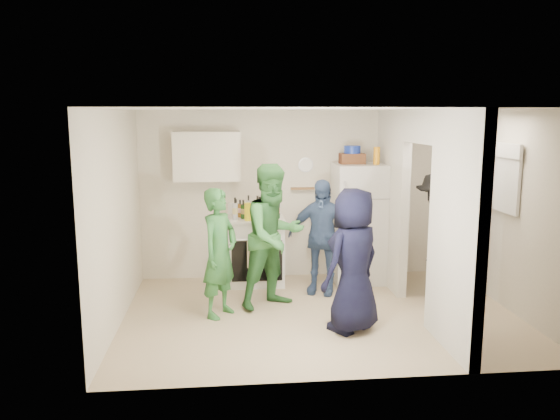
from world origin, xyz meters
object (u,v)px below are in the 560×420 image
object	(u,v)px
stove	(256,250)
person_denim	(321,237)
person_navy	(353,260)
person_nook	(438,235)
person_green_center	(274,236)
wicker_basket	(352,159)
blue_bowl	(352,150)
yellow_cup_stack_top	(377,156)
fridge	(358,223)
person_green_left	(220,253)

from	to	relation	value
stove	person_denim	distance (m)	1.06
person_navy	person_nook	xyz separation A→B (m)	(1.40, 1.04, 0.03)
person_navy	person_green_center	bearing A→B (deg)	-84.10
stove	wicker_basket	xyz separation A→B (m)	(1.40, 0.02, 1.32)
blue_bowl	yellow_cup_stack_top	distance (m)	0.36
stove	person_navy	world-z (taller)	person_navy
fridge	person_denim	distance (m)	0.81
person_green_center	person_denim	xyz separation A→B (m)	(0.69, 0.47, -0.13)
stove	person_nook	size ratio (longest dim) A/B	0.57
person_denim	person_nook	size ratio (longest dim) A/B	0.93
yellow_cup_stack_top	wicker_basket	bearing A→B (deg)	154.89
yellow_cup_stack_top	person_green_center	bearing A→B (deg)	-150.50
wicker_basket	person_navy	world-z (taller)	wicker_basket
person_nook	person_navy	bearing A→B (deg)	-26.36
person_green_center	person_nook	bearing A→B (deg)	-27.20
yellow_cup_stack_top	person_green_left	size ratio (longest dim) A/B	0.16
yellow_cup_stack_top	person_denim	size ratio (longest dim) A/B	0.16
wicker_basket	person_green_left	bearing A→B (deg)	-145.87
person_green_left	person_green_center	xyz separation A→B (m)	(0.69, 0.27, 0.13)
person_green_left	blue_bowl	bearing A→B (deg)	-21.28
person_navy	person_nook	size ratio (longest dim) A/B	0.96
stove	person_denim	world-z (taller)	person_denim
stove	fridge	bearing A→B (deg)	-1.14
stove	person_green_left	world-z (taller)	person_green_left
yellow_cup_stack_top	person_navy	world-z (taller)	yellow_cup_stack_top
person_green_left	yellow_cup_stack_top	bearing A→B (deg)	-28.25
stove	person_green_center	distance (m)	1.11
person_green_center	person_denim	world-z (taller)	person_green_center
fridge	yellow_cup_stack_top	size ratio (longest dim) A/B	6.95
wicker_basket	person_navy	distance (m)	2.19
person_green_center	person_nook	distance (m)	2.22
person_green_left	person_nook	size ratio (longest dim) A/B	0.93
stove	person_green_center	bearing A→B (deg)	-79.72
fridge	wicker_basket	bearing A→B (deg)	153.43
fridge	person_green_center	xyz separation A→B (m)	(-1.32, -0.97, 0.05)
yellow_cup_stack_top	person_navy	bearing A→B (deg)	-112.40
wicker_basket	person_green_center	bearing A→B (deg)	-140.08
wicker_basket	person_nook	world-z (taller)	wicker_basket
wicker_basket	person_green_left	xyz separation A→B (m)	(-1.91, -1.29, -1.02)
fridge	yellow_cup_stack_top	xyz separation A→B (m)	(0.22, -0.10, 0.99)
stove	person_green_left	size ratio (longest dim) A/B	0.62
fridge	person_nook	xyz separation A→B (m)	(0.89, -0.82, -0.02)
person_green_center	person_navy	size ratio (longest dim) A/B	1.12
fridge	person_green_left	xyz separation A→B (m)	(-2.01, -1.24, -0.08)
blue_bowl	person_denim	size ratio (longest dim) A/B	0.15
stove	blue_bowl	size ratio (longest dim) A/B	4.07
person_navy	person_denim	bearing A→B (deg)	-121.23
person_green_left	person_denim	size ratio (longest dim) A/B	1.00
stove	person_navy	distance (m)	2.16
person_green_center	person_nook	world-z (taller)	person_green_center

